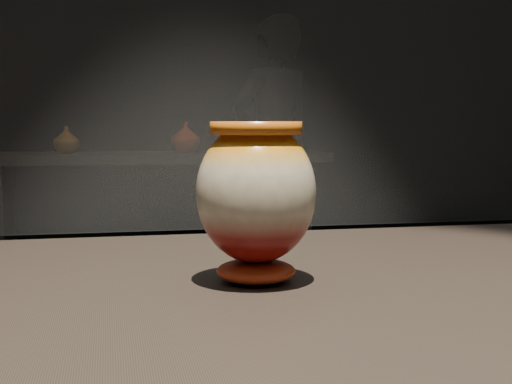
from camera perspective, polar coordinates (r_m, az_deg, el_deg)
main_vase at (r=0.82m, az=0.00°, el=-0.23°), size 0.17×0.17×0.19m
back_shelf at (r=4.22m, az=-8.15°, el=-0.45°), size 2.00×0.60×0.90m
back_vase_left at (r=4.23m, az=-14.92°, el=4.07°), size 0.15×0.15×0.16m
back_vase_mid at (r=4.20m, az=-5.64°, el=4.37°), size 0.20×0.20×0.18m
back_vase_right at (r=4.30m, az=0.19°, el=4.00°), size 0.07×0.07×0.11m
visitor at (r=4.83m, az=1.39°, el=3.47°), size 0.77×0.66×1.79m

